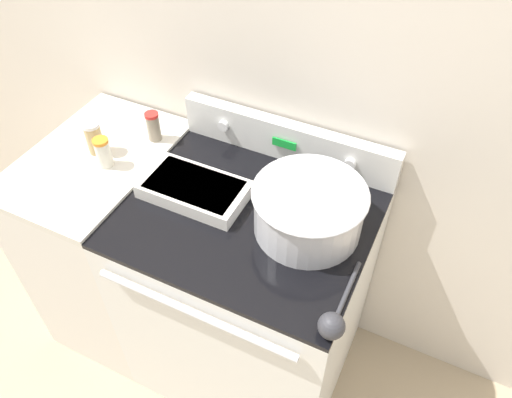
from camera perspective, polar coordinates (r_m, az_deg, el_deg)
name	(u,v)px	position (r m, az deg, el deg)	size (l,w,h in m)	color
kitchen_wall	(298,78)	(1.72, 4.80, 13.59)	(8.00, 0.05, 2.50)	beige
stove_range	(250,296)	(2.01, -0.74, -11.01)	(0.81, 0.72, 0.95)	silver
control_panel	(288,141)	(1.80, 3.64, 6.69)	(0.81, 0.07, 0.15)	silver
side_counter	(118,241)	(2.25, -15.46, -4.65)	(0.46, 0.69, 0.97)	silver
mixing_bowl	(309,208)	(1.53, 6.05, -1.06)	(0.35, 0.35, 0.16)	silver
casserole_dish	(195,189)	(1.68, -7.04, 1.18)	(0.35, 0.20, 0.05)	silver
ladle	(333,322)	(1.36, 8.80, -13.77)	(0.07, 0.29, 0.07)	#333338
spice_jar_red_cap	(153,126)	(1.90, -11.65, 8.15)	(0.05, 0.05, 0.12)	gray
spice_jar_orange_cap	(103,152)	(1.83, -17.05, 5.11)	(0.06, 0.06, 0.11)	beige
spice_jar_white_cap	(94,138)	(1.90, -18.02, 6.70)	(0.06, 0.06, 0.13)	tan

